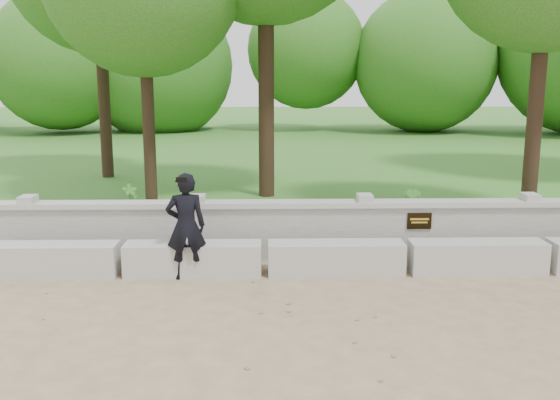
% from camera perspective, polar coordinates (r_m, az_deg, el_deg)
% --- Properties ---
extents(ground, '(80.00, 80.00, 0.00)m').
position_cam_1_polar(ground, '(7.33, 14.73, -11.01)').
color(ground, tan).
rests_on(ground, ground).
extents(lawn, '(40.00, 22.00, 0.25)m').
position_cam_1_polar(lawn, '(20.77, 4.17, 4.00)').
color(lawn, '#2F6723').
rests_on(lawn, ground).
extents(concrete_bench, '(11.90, 0.45, 0.45)m').
position_cam_1_polar(concrete_bench, '(8.99, 11.50, -5.16)').
color(concrete_bench, beige).
rests_on(concrete_bench, ground).
extents(parapet_wall, '(12.50, 0.35, 0.90)m').
position_cam_1_polar(parapet_wall, '(9.59, 10.64, -2.62)').
color(parapet_wall, '#BBB8B0').
rests_on(parapet_wall, ground).
extents(man_main, '(0.59, 0.53, 1.47)m').
position_cam_1_polar(man_main, '(8.55, -8.60, -2.37)').
color(man_main, black).
rests_on(man_main, ground).
extents(shrub_a, '(0.35, 0.32, 0.55)m').
position_cam_1_polar(shrub_a, '(11.76, -13.52, 0.13)').
color(shrub_a, '#3C812B').
rests_on(shrub_a, lawn).
extents(shrub_b, '(0.47, 0.48, 0.68)m').
position_cam_1_polar(shrub_b, '(10.31, 11.98, -0.98)').
color(shrub_b, '#3C812B').
rests_on(shrub_b, lawn).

